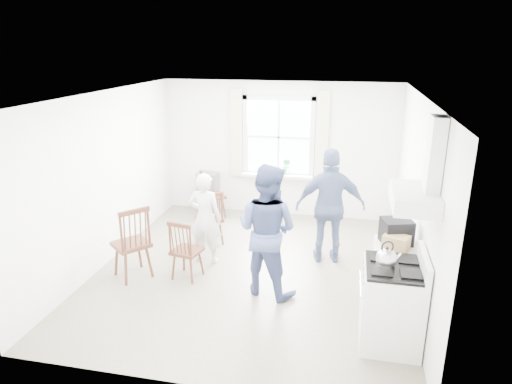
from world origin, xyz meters
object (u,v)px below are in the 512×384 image
windsor_chair_b (183,245)px  person_right (330,206)px  gas_stove (392,304)px  stereo_stack (396,231)px  windsor_chair_a (211,213)px  windsor_chair_c (134,236)px  person_mid (267,230)px  low_cabinet (393,277)px  person_left (205,218)px

windsor_chair_b → person_right: person_right is taller
gas_stove → stereo_stack: (0.06, 0.75, 0.57)m
person_right → windsor_chair_a: bearing=-13.8°
windsor_chair_a → windsor_chair_c: size_ratio=0.86×
windsor_chair_c → person_mid: (1.89, 0.06, 0.23)m
low_cabinet → person_mid: bearing=176.0°
windsor_chair_a → person_left: person_left is taller
stereo_stack → windsor_chair_a: bearing=154.3°
stereo_stack → windsor_chair_c: size_ratio=0.38×
windsor_chair_c → person_left: (0.81, 0.76, 0.04)m
low_cabinet → windsor_chair_a: size_ratio=0.94×
gas_stove → person_mid: 1.82m
gas_stove → stereo_stack: size_ratio=2.66×
windsor_chair_b → low_cabinet: bearing=-3.2°
gas_stove → windsor_chair_a: 3.47m
gas_stove → person_mid: size_ratio=0.62×
windsor_chair_c → person_left: size_ratio=0.77×
gas_stove → windsor_chair_c: bearing=167.8°
stereo_stack → person_mid: person_mid is taller
windsor_chair_a → person_left: 0.61m
stereo_stack → windsor_chair_b: stereo_stack is taller
windsor_chair_c → person_left: 1.11m
windsor_chair_b → person_left: person_left is taller
low_cabinet → person_mid: 1.71m
person_left → person_right: size_ratio=0.80×
windsor_chair_a → person_left: size_ratio=0.66×
windsor_chair_a → person_right: 1.98m
stereo_stack → person_mid: 1.64m
windsor_chair_a → windsor_chair_c: 1.53m
low_cabinet → windsor_chair_b: bearing=176.8°
stereo_stack → person_right: 1.47m
windsor_chair_a → windsor_chair_b: (-0.03, -1.24, -0.02)m
windsor_chair_c → person_right: bearing=23.9°
gas_stove → person_left: 3.07m
windsor_chair_a → windsor_chair_b: bearing=-91.6°
gas_stove → windsor_chair_b: (-2.79, 0.86, 0.07)m
windsor_chair_a → person_mid: person_mid is taller
stereo_stack → person_mid: size_ratio=0.23×
person_right → person_left: bearing=4.0°
low_cabinet → stereo_stack: stereo_stack is taller
windsor_chair_c → person_right: person_right is taller
stereo_stack → person_mid: bearing=177.7°
gas_stove → low_cabinet: 0.70m
windsor_chair_c → gas_stove: bearing=-12.2°
low_cabinet → windsor_chair_b: windsor_chair_b is taller
person_right → low_cabinet: bearing=116.5°
windsor_chair_b → windsor_chair_c: 0.70m
windsor_chair_a → gas_stove: bearing=-37.4°
stereo_stack → windsor_chair_b: bearing=177.7°
stereo_stack → person_right: size_ratio=0.23×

